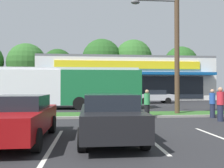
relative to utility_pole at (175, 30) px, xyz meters
The scene contains 20 objects.
grass_median 6.63m from the utility_pole, behind, with size 56.00×2.20×0.12m, color #2D5B23.
curb_lip 6.72m from the utility_pole, 165.16° to the right, with size 56.00×0.24×0.12m, color gray.
parking_stripe_0 10.93m from the utility_pole, 131.59° to the right, with size 0.12×4.80×0.01m, color silver.
parking_stripe_1 8.77m from the utility_pole, 118.16° to the right, with size 0.12×4.80×0.01m, color silver.
storefront_building 22.17m from the utility_pole, 90.12° to the left, with size 23.66×13.19×5.93m.
tree_left 34.81m from the utility_pole, 118.11° to the left, with size 7.02×7.02×9.72m.
tree_mid_left 35.05m from the utility_pole, 108.52° to the left, with size 5.97×5.97×9.20m.
tree_mid 32.60m from the utility_pole, 94.61° to the left, with size 7.64×7.64×11.14m.
tree_mid_right 32.40m from the utility_pole, 83.65° to the left, with size 7.25×7.25×11.07m.
tree_right 31.30m from the utility_pole, 67.62° to the left, with size 6.16×6.16×9.33m.
utility_pole is the anchor object (origin of this frame).
city_bus 9.26m from the utility_pole, 142.37° to the left, with size 11.38×2.85×3.25m.
bus_stop_bench 10.20m from the utility_pole, 168.17° to the right, with size 1.60×0.45×0.95m.
car_0 18.10m from the utility_pole, 139.74° to the left, with size 4.39×1.93×1.49m.
car_1 9.22m from the utility_pole, 125.22° to the right, with size 1.92×4.47×1.49m.
car_3 10.92m from the utility_pole, 139.37° to the right, with size 1.96×4.51×1.45m.
car_4 12.23m from the utility_pole, 80.51° to the left, with size 4.14×1.89×1.43m.
pedestrian_near_bench 4.96m from the utility_pole, 42.25° to the right, with size 0.32×0.32×1.61m.
pedestrian_by_pole 5.41m from the utility_pole, 65.54° to the right, with size 0.35×0.35×1.72m.
pedestrian_mid 5.16m from the utility_pole, 144.83° to the right, with size 0.32×0.32×1.58m.
Camera 1 is at (-1.22, -0.53, 1.70)m, focal length 38.71 mm.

